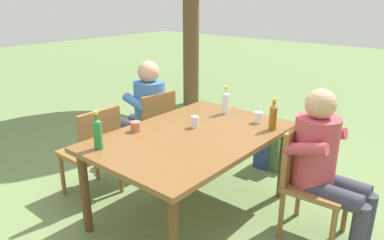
{
  "coord_description": "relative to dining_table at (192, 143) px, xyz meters",
  "views": [
    {
      "loc": [
        -2.07,
        -1.74,
        1.79
      ],
      "look_at": [
        0.0,
        0.0,
        0.85
      ],
      "focal_mm": 33.53,
      "sensor_mm": 36.0,
      "label": 1
    }
  ],
  "objects": [
    {
      "name": "ground_plane",
      "position": [
        0.0,
        0.0,
        -0.65
      ],
      "size": [
        24.0,
        24.0,
        0.0
      ],
      "primitive_type": "plane",
      "color": "#6B844C"
    },
    {
      "name": "dining_table",
      "position": [
        0.0,
        0.0,
        0.0
      ],
      "size": [
        1.63,
        1.09,
        0.73
      ],
      "color": "brown",
      "rests_on": "ground_plane"
    },
    {
      "name": "chair_near_right",
      "position": [
        0.36,
        -0.85,
        -0.16
      ],
      "size": [
        0.47,
        0.47,
        0.87
      ],
      "color": "olive",
      "rests_on": "ground_plane"
    },
    {
      "name": "chair_far_right",
      "position": [
        0.36,
        0.85,
        -0.16
      ],
      "size": [
        0.48,
        0.48,
        0.87
      ],
      "color": "olive",
      "rests_on": "ground_plane"
    },
    {
      "name": "chair_far_left",
      "position": [
        -0.37,
        0.85,
        -0.16
      ],
      "size": [
        0.44,
        0.44,
        0.87
      ],
      "color": "olive",
      "rests_on": "ground_plane"
    },
    {
      "name": "person_in_white_shirt",
      "position": [
        0.37,
        -0.96,
        0.0
      ],
      "size": [
        0.47,
        0.61,
        1.18
      ],
      "color": "#B7424C",
      "rests_on": "ground_plane"
    },
    {
      "name": "person_in_plaid_shirt",
      "position": [
        0.37,
        0.96,
        0.0
      ],
      "size": [
        0.47,
        0.61,
        1.18
      ],
      "color": "#3D70B2",
      "rests_on": "ground_plane"
    },
    {
      "name": "bottle_clear",
      "position": [
        0.61,
        0.1,
        0.19
      ],
      "size": [
        0.06,
        0.06,
        0.27
      ],
      "color": "white",
      "rests_on": "dining_table"
    },
    {
      "name": "bottle_green",
      "position": [
        -0.66,
        0.33,
        0.2
      ],
      "size": [
        0.06,
        0.06,
        0.29
      ],
      "color": "#287A38",
      "rests_on": "dining_table"
    },
    {
      "name": "bottle_amber",
      "position": [
        0.51,
        -0.45,
        0.19
      ],
      "size": [
        0.06,
        0.06,
        0.27
      ],
      "color": "#996019",
      "rests_on": "dining_table"
    },
    {
      "name": "cup_glass",
      "position": [
        0.13,
        0.08,
        0.13
      ],
      "size": [
        0.07,
        0.07,
        0.1
      ],
      "primitive_type": "cylinder",
      "color": "silver",
      "rests_on": "dining_table"
    },
    {
      "name": "cup_terracotta",
      "position": [
        -0.25,
        0.4,
        0.12
      ],
      "size": [
        0.08,
        0.08,
        0.08
      ],
      "primitive_type": "cylinder",
      "color": "#BC6B47",
      "rests_on": "dining_table"
    },
    {
      "name": "cup_white",
      "position": [
        0.59,
        -0.27,
        0.13
      ],
      "size": [
        0.07,
        0.07,
        0.1
      ],
      "primitive_type": "cylinder",
      "color": "white",
      "rests_on": "dining_table"
    },
    {
      "name": "backpack_by_near_side",
      "position": [
        1.27,
        -0.16,
        -0.45
      ],
      "size": [
        0.29,
        0.21,
        0.42
      ],
      "color": "#47663D",
      "rests_on": "ground_plane"
    },
    {
      "name": "backpack_by_far_side",
      "position": [
        1.24,
        -0.05,
        -0.45
      ],
      "size": [
        0.3,
        0.23,
        0.43
      ],
      "color": "#2D4784",
      "rests_on": "ground_plane"
    }
  ]
}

